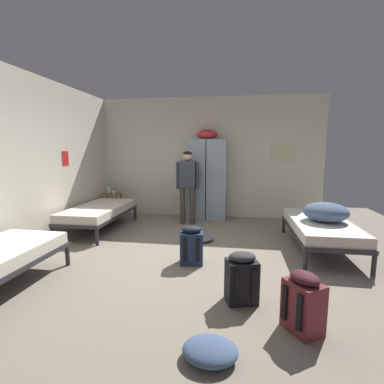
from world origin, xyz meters
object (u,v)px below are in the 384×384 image
Objects in this scene: bedding_heap at (326,212)px; person_traveler at (188,181)px; locker_bank at (207,178)px; backpack_navy at (192,246)px; water_bottle at (109,189)px; lotion_bottle at (114,191)px; backpack_black at (241,278)px; clothes_pile_grey at (198,238)px; clothes_pile_denim at (210,351)px; backpack_maroon at (304,303)px; bed_right at (320,227)px; shelf_unit at (112,202)px; bed_left_rear at (99,211)px.

bedding_heap is 0.43× the size of person_traveler.
backpack_navy is at bearing -88.48° from locker_bank.
water_bottle reaches higher than lotion_bottle.
backpack_black is (0.76, -3.65, -0.71)m from locker_bank.
person_traveler is at bearing 108.75° from clothes_pile_grey.
clothes_pile_denim is (2.90, -4.44, -0.60)m from water_bottle.
clothes_pile_denim is (-0.79, -0.49, -0.19)m from backpack_maroon.
backpack_maroon is (3.55, -3.89, -0.37)m from lotion_bottle.
backpack_black is at bearing -53.84° from backpack_navy.
water_bottle reaches higher than bedding_heap.
clothes_pile_denim is (-1.52, -2.72, -0.31)m from bed_right.
shelf_unit is 2.08m from person_traveler.
backpack_maroon is at bearing -109.75° from bedding_heap.
shelf_unit is (-2.31, -0.13, -0.62)m from locker_bank.
clothes_pile_denim is at bearing -57.84° from lotion_bottle.
shelf_unit is 1.18m from bed_left_rear.
shelf_unit is 1.02× the size of clothes_pile_grey.
bed_left_rear is at bearing 140.46° from backpack_maroon.
bed_left_rear is at bearing 171.87° from bedding_heap.
backpack_maroon is 1.25× the size of clothes_pile_denim.
shelf_unit is 2.53× the size of water_bottle.
lotion_bottle reaches higher than backpack_black.
bed_right is at bearing -7.65° from bed_left_rear.
person_traveler is at bearing 102.35° from clothes_pile_denim.
bed_left_rear is 3.68m from backpack_black.
backpack_navy is (-1.97, -0.87, -0.12)m from bed_right.
locker_bank reaches higher than water_bottle.
water_bottle is 2.94m from clothes_pile_grey.
bedding_heap is 1.22× the size of clothes_pile_grey.
backpack_navy is at bearing 126.16° from backpack_black.
bedding_heap reaches higher than backpack_black.
backpack_navy reaches higher than clothes_pile_denim.
bedding_heap reaches higher than clothes_pile_denim.
lotion_bottle is 0.24× the size of backpack_maroon.
lotion_bottle is at bearing 130.81° from backpack_black.
water_bottle is at bearing 167.83° from person_traveler.
locker_bank reaches higher than bedding_heap.
person_traveler is 2.84× the size of clothes_pile_grey.
locker_bank is 2.80m from backpack_navy.
lotion_bottle reaches higher than bed_left_rear.
shelf_unit is at bearing 167.90° from person_traveler.
clothes_pile_grey is (2.26, -1.50, -0.58)m from lotion_bottle.
person_traveler is at bearing 151.87° from bed_right.
backpack_black is at bearing 74.84° from clothes_pile_denim.
person_traveler is 7.04× the size of water_bottle.
bed_right is 2.22m from backpack_black.
shelf_unit reaches higher than backpack_black.
clothes_pile_grey is (2.41, -1.56, -0.62)m from water_bottle.
shelf_unit is 3.50m from backpack_navy.
person_traveler reaches higher than bedding_heap.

